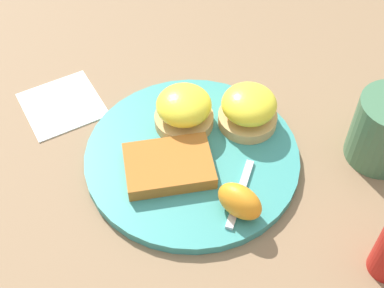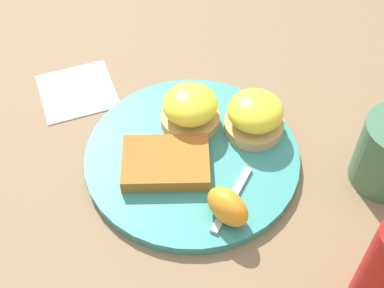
% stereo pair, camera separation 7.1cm
% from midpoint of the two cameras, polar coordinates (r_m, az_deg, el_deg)
% --- Properties ---
extents(ground_plane, '(1.10, 1.10, 0.00)m').
position_cam_midpoint_polar(ground_plane, '(0.73, 2.76, -1.87)').
color(ground_plane, '#846647').
extents(plate, '(0.29, 0.29, 0.01)m').
position_cam_midpoint_polar(plate, '(0.73, 2.78, -1.53)').
color(plate, teal).
rests_on(plate, ground_plane).
extents(sandwich_benedict_left, '(0.08, 0.08, 0.06)m').
position_cam_midpoint_polar(sandwich_benedict_left, '(0.74, 9.55, 2.75)').
color(sandwich_benedict_left, tan).
rests_on(sandwich_benedict_left, plate).
extents(sandwich_benedict_right, '(0.08, 0.08, 0.06)m').
position_cam_midpoint_polar(sandwich_benedict_right, '(0.74, 2.55, 3.60)').
color(sandwich_benedict_right, tan).
rests_on(sandwich_benedict_right, plate).
extents(hashbrown_patty, '(0.14, 0.12, 0.02)m').
position_cam_midpoint_polar(hashbrown_patty, '(0.70, 0.07, -2.17)').
color(hashbrown_patty, '#AF6324').
rests_on(hashbrown_patty, plate).
extents(orange_wedge, '(0.05, 0.07, 0.04)m').
position_cam_midpoint_polar(orange_wedge, '(0.65, 6.96, -6.86)').
color(orange_wedge, orange).
rests_on(orange_wedge, plate).
extents(fork, '(0.17, 0.13, 0.00)m').
position_cam_midpoint_polar(fork, '(0.72, 9.12, -2.31)').
color(fork, silver).
rests_on(fork, plate).
extents(napkin, '(0.12, 0.12, 0.00)m').
position_cam_midpoint_polar(napkin, '(0.83, -9.79, 5.49)').
color(napkin, white).
rests_on(napkin, ground_plane).
extents(condiment_bottle, '(0.04, 0.04, 0.13)m').
position_cam_midpoint_polar(condiment_bottle, '(0.62, 22.94, -12.22)').
color(condiment_bottle, '#B21914').
rests_on(condiment_bottle, ground_plane).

